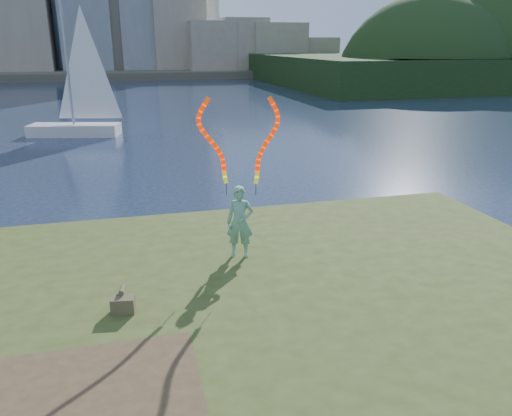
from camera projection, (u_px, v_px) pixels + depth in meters
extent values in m
plane|color=#17233B|center=(208.00, 319.00, 10.91)|extent=(320.00, 320.00, 0.00)
cube|color=#354418|center=(232.00, 386.00, 8.56)|extent=(20.00, 18.00, 0.30)
cube|color=#354418|center=(228.00, 363.00, 8.76)|extent=(17.00, 15.00, 0.30)
cube|color=#354418|center=(226.00, 344.00, 8.87)|extent=(14.00, 12.00, 0.30)
cube|color=#47331E|center=(92.00, 403.00, 7.19)|extent=(3.20, 3.00, 0.02)
cube|color=#474234|center=(130.00, 70.00, 98.03)|extent=(320.00, 40.00, 1.20)
cube|color=black|center=(492.00, 68.00, 78.48)|extent=(70.00, 42.00, 4.00)
imported|color=#257F4D|center=(240.00, 222.00, 11.91)|extent=(0.74, 0.60, 1.76)
cylinder|color=black|center=(226.00, 189.00, 11.80)|extent=(0.02, 0.02, 0.30)
cylinder|color=black|center=(256.00, 189.00, 11.75)|extent=(0.02, 0.02, 0.30)
cube|color=#4B482B|center=(123.00, 305.00, 9.60)|extent=(0.48, 0.36, 0.32)
cylinder|color=#4B482B|center=(122.00, 290.00, 9.73)|extent=(0.15, 0.31, 0.11)
cube|color=silver|center=(75.00, 130.00, 32.41)|extent=(5.95, 3.10, 0.80)
cylinder|color=gray|center=(67.00, 59.00, 31.01)|extent=(0.16, 0.16, 8.64)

